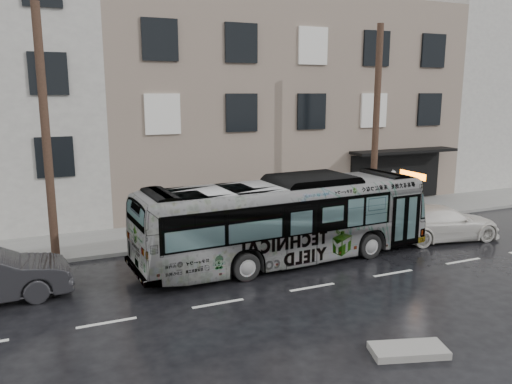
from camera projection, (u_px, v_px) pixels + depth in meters
ground at (279, 263)px, 18.29m from camera, size 120.00×120.00×0.00m
sidewalk at (232, 228)px, 22.69m from camera, size 90.00×3.60×0.15m
building_taupe at (263, 103)px, 30.58m from camera, size 20.00×12.00×11.00m
building_filler at (491, 94)px, 37.82m from camera, size 18.00×12.00×12.00m
utility_pole_front at (376, 126)px, 22.86m from camera, size 0.30×0.30×9.00m
utility_pole_rear at (46, 136)px, 17.45m from camera, size 0.30×0.30×9.00m
sign_post at (392, 194)px, 23.94m from camera, size 0.06×0.06×2.40m
bus at (286, 220)px, 18.26m from camera, size 11.40×3.28×3.14m
white_sedan at (441, 223)px, 21.14m from camera, size 5.28×2.73×1.47m
slush_pile at (408, 350)px, 11.95m from camera, size 1.95×1.28×0.18m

